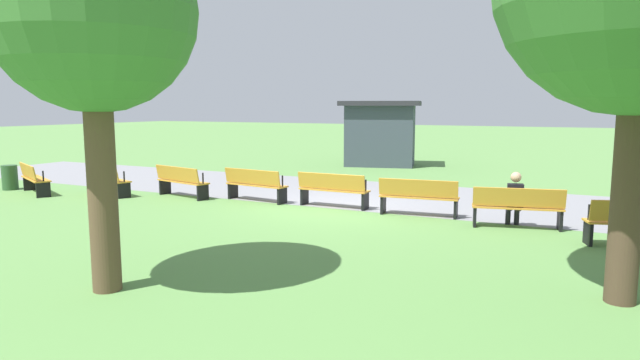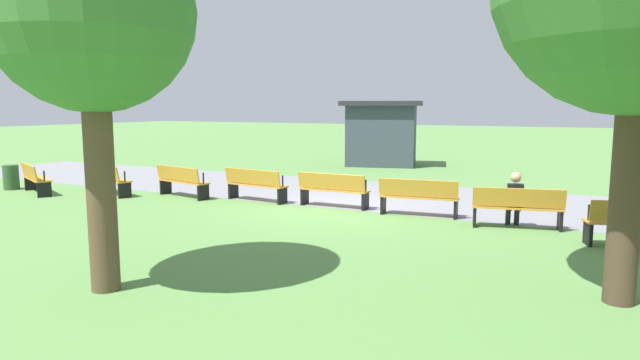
% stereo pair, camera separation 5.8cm
% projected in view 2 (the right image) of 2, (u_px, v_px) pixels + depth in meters
% --- Properties ---
extents(ground_plane, '(120.00, 120.00, 0.00)m').
position_uv_depth(ground_plane, '(334.00, 207.00, 14.04)').
color(ground_plane, '#5B8C47').
extents(path_paving, '(32.40, 5.14, 0.01)m').
position_uv_depth(path_paving, '(368.00, 194.00, 16.13)').
color(path_paving, gray).
rests_on(path_paving, ground).
extents(bench_0, '(1.86, 1.20, 0.89)m').
position_uv_depth(bench_0, '(34.00, 178.00, 16.10)').
color(bench_0, orange).
rests_on(bench_0, ground).
extents(bench_1, '(1.89, 1.04, 0.89)m').
position_uv_depth(bench_1, '(109.00, 179.00, 15.91)').
color(bench_1, orange).
rests_on(bench_1, ground).
extents(bench_2, '(1.89, 0.86, 0.89)m').
position_uv_depth(bench_2, '(182.00, 181.00, 15.48)').
color(bench_2, orange).
rests_on(bench_2, ground).
extents(bench_3, '(1.87, 0.67, 0.89)m').
position_uv_depth(bench_3, '(255.00, 184.00, 14.81)').
color(bench_3, orange).
rests_on(bench_3, ground).
extents(bench_4, '(1.83, 0.47, 0.89)m').
position_uv_depth(bench_4, '(333.00, 189.00, 13.92)').
color(bench_4, orange).
rests_on(bench_4, ground).
extents(bench_5, '(1.87, 0.67, 0.89)m').
position_uv_depth(bench_5, '(418.00, 196.00, 12.80)').
color(bench_5, orange).
rests_on(bench_5, ground).
extents(bench_6, '(1.89, 0.86, 0.89)m').
position_uv_depth(bench_6, '(517.00, 207.00, 11.48)').
color(bench_6, orange).
rests_on(bench_6, ground).
extents(bench_7, '(1.89, 1.04, 0.89)m').
position_uv_depth(bench_7, '(640.00, 222.00, 9.98)').
color(bench_7, orange).
rests_on(bench_7, ground).
extents(person_seated, '(0.41, 0.57, 1.20)m').
position_uv_depth(person_seated, '(515.00, 198.00, 11.61)').
color(person_seated, black).
rests_on(person_seated, ground).
extents(tree_3, '(2.76, 2.76, 5.24)m').
position_uv_depth(tree_3, '(91.00, 12.00, 7.23)').
color(tree_3, brown).
rests_on(tree_3, ground).
extents(trash_bin, '(0.46, 0.46, 0.76)m').
position_uv_depth(trash_bin, '(11.00, 177.00, 16.96)').
color(trash_bin, '#2D512D').
rests_on(trash_bin, ground).
extents(kiosk, '(3.88, 3.27, 2.78)m').
position_uv_depth(kiosk, '(382.00, 133.00, 23.66)').
color(kiosk, '#38424C').
rests_on(kiosk, ground).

